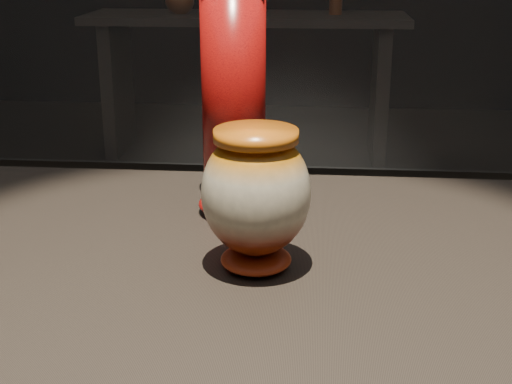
{
  "coord_description": "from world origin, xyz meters",
  "views": [
    {
      "loc": [
        -0.09,
        -0.95,
        1.34
      ],
      "look_at": [
        -0.17,
        -0.03,
        1.01
      ],
      "focal_mm": 50.0,
      "sensor_mm": 36.0,
      "label": 1
    }
  ],
  "objects": [
    {
      "name": "back_vase_right",
      "position": [
        0.01,
        3.6,
        0.95
      ],
      "size": [
        0.08,
        0.08,
        0.1
      ],
      "primitive_type": "cylinder",
      "color": "#893713",
      "rests_on": "back_shelf"
    },
    {
      "name": "main_vase",
      "position": [
        -0.17,
        -0.03,
        1.01
      ],
      "size": [
        0.18,
        0.18,
        0.2
      ],
      "rotation": [
        0.0,
        0.0,
        0.18
      ],
      "color": "#681C09",
      "rests_on": "display_plinth"
    },
    {
      "name": "back_shelf",
      "position": [
        -0.55,
        3.58,
        0.64
      ],
      "size": [
        2.0,
        0.6,
        0.9
      ],
      "color": "black",
      "rests_on": "ground"
    },
    {
      "name": "tall_vase",
      "position": [
        -0.22,
        0.18,
        1.09
      ],
      "size": [
        0.15,
        0.15,
        0.39
      ],
      "rotation": [
        0.0,
        0.0,
        -0.25
      ],
      "color": "#AD100B",
      "rests_on": "display_plinth"
    }
  ]
}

